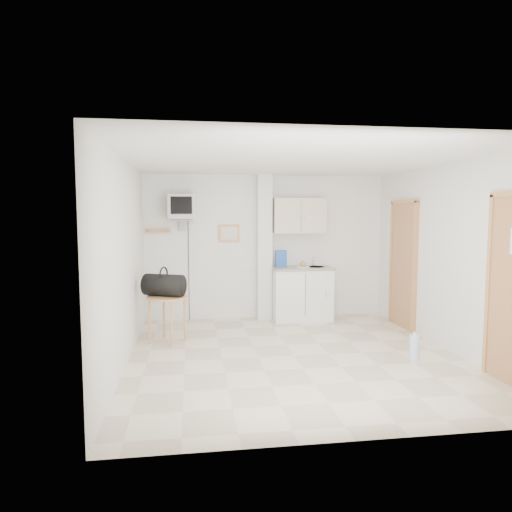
{
  "coord_description": "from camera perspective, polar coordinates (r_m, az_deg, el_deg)",
  "views": [
    {
      "loc": [
        -1.3,
        -5.64,
        1.84
      ],
      "look_at": [
        -0.41,
        0.6,
        1.25
      ],
      "focal_mm": 32.0,
      "sensor_mm": 36.0,
      "label": 1
    }
  ],
  "objects": [
    {
      "name": "duffel_bag",
      "position": [
        6.61,
        -11.44,
        -3.56
      ],
      "size": [
        0.65,
        0.52,
        0.42
      ],
      "rotation": [
        0.0,
        0.0,
        -0.43
      ],
      "color": "black",
      "rests_on": "round_table"
    },
    {
      "name": "crt_television",
      "position": [
        7.66,
        -9.27,
        5.99
      ],
      "size": [
        0.44,
        0.45,
        2.15
      ],
      "color": "slate",
      "rests_on": "ground"
    },
    {
      "name": "kitchenette",
      "position": [
        7.93,
        5.62,
        -2.18
      ],
      "size": [
        1.03,
        0.58,
        2.1
      ],
      "color": "white",
      "rests_on": "ground"
    },
    {
      "name": "ground",
      "position": [
        6.07,
        4.77,
        -12.32
      ],
      "size": [
        4.5,
        4.5,
        0.0
      ],
      "primitive_type": "plane",
      "color": "beige",
      "rests_on": "ground"
    },
    {
      "name": "room_envelope",
      "position": [
        5.94,
        6.95,
        2.4
      ],
      "size": [
        4.24,
        4.54,
        2.55
      ],
      "color": "white",
      "rests_on": "ground"
    },
    {
      "name": "round_table",
      "position": [
        6.63,
        -11.03,
        -5.78
      ],
      "size": [
        0.58,
        0.58,
        0.67
      ],
      "rotation": [
        0.0,
        0.0,
        0.25
      ],
      "color": "tan",
      "rests_on": "ground"
    },
    {
      "name": "water_bottle",
      "position": [
        6.16,
        19.19,
        -10.75
      ],
      "size": [
        0.12,
        0.12,
        0.36
      ],
      "color": "#B4D6F4",
      "rests_on": "ground"
    }
  ]
}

